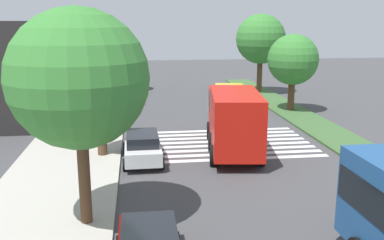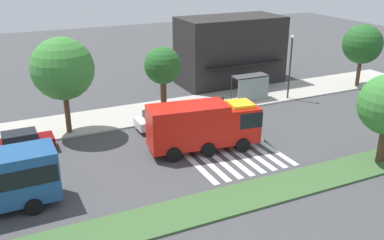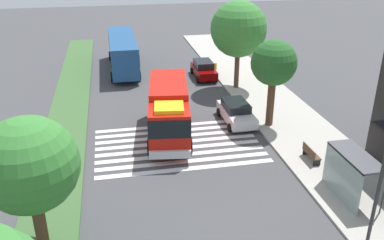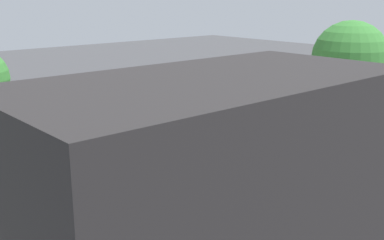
% 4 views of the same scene
% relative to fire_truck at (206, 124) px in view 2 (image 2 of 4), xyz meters
% --- Properties ---
extents(ground_plane, '(120.00, 120.00, 0.00)m').
position_rel_fire_truck_xyz_m(ground_plane, '(-0.65, 0.38, -2.02)').
color(ground_plane, '#424244').
extents(sidewalk, '(60.00, 5.52, 0.14)m').
position_rel_fire_truck_xyz_m(sidewalk, '(-0.65, 9.22, -1.95)').
color(sidewalk, '#ADA89E').
rests_on(sidewalk, ground_plane).
extents(median_strip, '(60.00, 3.00, 0.14)m').
position_rel_fire_truck_xyz_m(median_strip, '(-0.65, -7.20, -1.95)').
color(median_strip, '#3D6033').
rests_on(median_strip, ground_plane).
extents(crosswalk, '(6.75, 10.95, 0.01)m').
position_rel_fire_truck_xyz_m(crosswalk, '(1.37, 0.38, -2.02)').
color(crosswalk, silver).
rests_on(crosswalk, ground_plane).
extents(fire_truck, '(8.69, 3.68, 3.62)m').
position_rel_fire_truck_xyz_m(fire_truck, '(0.00, 0.00, 0.00)').
color(fire_truck, red).
rests_on(fire_truck, ground_plane).
extents(parked_car_west, '(4.33, 2.05, 1.65)m').
position_rel_fire_truck_xyz_m(parked_car_west, '(-12.47, 5.27, -1.17)').
color(parked_car_west, '#720505').
rests_on(parked_car_west, ground_plane).
extents(parked_car_mid, '(4.48, 2.13, 1.60)m').
position_rel_fire_truck_xyz_m(parked_car_mid, '(-1.48, 5.26, -1.19)').
color(parked_car_mid, silver).
rests_on(parked_car_mid, ground_plane).
extents(bus_stop_shelter, '(3.50, 1.40, 2.46)m').
position_rel_fire_truck_xyz_m(bus_stop_shelter, '(9.17, 8.07, -0.13)').
color(bus_stop_shelter, '#4C4C51').
rests_on(bus_stop_shelter, sidewalk).
extents(bench_near_shelter, '(1.60, 0.50, 0.90)m').
position_rel_fire_truck_xyz_m(bench_near_shelter, '(5.17, 8.05, -1.43)').
color(bench_near_shelter, '#4C3823').
rests_on(bench_near_shelter, sidewalk).
extents(street_lamp, '(0.36, 0.36, 6.35)m').
position_rel_fire_truck_xyz_m(street_lamp, '(12.87, 7.07, 1.86)').
color(street_lamp, '#2D2D30').
rests_on(street_lamp, sidewalk).
extents(storefront_building, '(11.39, 6.50, 7.39)m').
position_rel_fire_truck_xyz_m(storefront_building, '(10.56, 14.82, 1.67)').
color(storefront_building, '#282626').
rests_on(storefront_building, ground_plane).
extents(sidewalk_tree_far_west, '(4.91, 4.91, 7.78)m').
position_rel_fire_truck_xyz_m(sidewalk_tree_far_west, '(-8.72, 7.47, 3.42)').
color(sidewalk_tree_far_west, '#513823').
rests_on(sidewalk_tree_far_west, sidewalk).
extents(sidewalk_tree_west, '(3.22, 3.22, 6.29)m').
position_rel_fire_truck_xyz_m(sidewalk_tree_west, '(-0.38, 7.47, 2.71)').
color(sidewalk_tree_west, '#513823').
rests_on(sidewalk_tree_west, sidewalk).
extents(sidewalk_tree_center, '(4.21, 4.21, 6.68)m').
position_rel_fire_truck_xyz_m(sidewalk_tree_center, '(22.59, 7.47, 2.67)').
color(sidewalk_tree_center, '#513823').
rests_on(sidewalk_tree_center, sidewalk).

